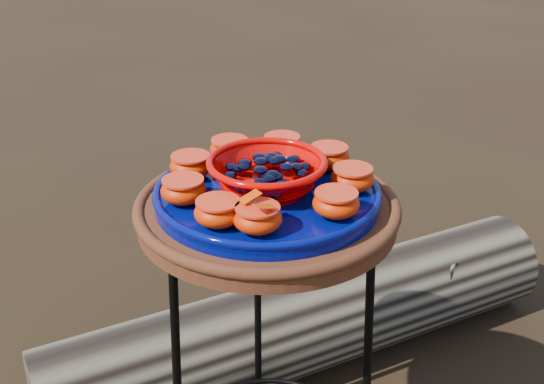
{
  "coord_description": "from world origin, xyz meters",
  "views": [
    {
      "loc": [
        -0.12,
        -1.07,
        1.29
      ],
      "look_at": [
        0.01,
        0.0,
        0.76
      ],
      "focal_mm": 45.0,
      "sensor_mm": 36.0,
      "label": 1
    }
  ],
  "objects": [
    {
      "name": "butterfly",
      "position": [
        -0.03,
        -0.15,
        0.81
      ],
      "size": [
        0.09,
        0.07,
        0.01
      ],
      "primitive_type": null,
      "rotation": [
        0.0,
        0.0,
        0.49
      ],
      "color": "#D43500",
      "rests_on": "orange_half_0"
    },
    {
      "name": "driftwood_log",
      "position": [
        0.16,
        0.44,
        0.14
      ],
      "size": [
        1.5,
        0.87,
        0.27
      ],
      "primitive_type": null,
      "rotation": [
        0.0,
        0.0,
        0.36
      ],
      "color": "black",
      "rests_on": "ground"
    },
    {
      "name": "red_bowl",
      "position": [
        0.0,
        0.0,
        0.79
      ],
      "size": [
        0.2,
        0.2,
        0.06
      ],
      "primitive_type": null,
      "color": "#C70200",
      "rests_on": "cobalt_plate"
    },
    {
      "name": "orange_half_8",
      "position": [
        -0.09,
        -0.12,
        0.79
      ],
      "size": [
        0.08,
        0.08,
        0.04
      ],
      "primitive_type": "ellipsoid",
      "color": "#B62800",
      "rests_on": "cobalt_plate"
    },
    {
      "name": "orange_half_6",
      "position": [
        -0.13,
        0.07,
        0.79
      ],
      "size": [
        0.08,
        0.08,
        0.04
      ],
      "primitive_type": "ellipsoid",
      "color": "#B62800",
      "rests_on": "cobalt_plate"
    },
    {
      "name": "orange_half_5",
      "position": [
        -0.06,
        0.14,
        0.79
      ],
      "size": [
        0.08,
        0.08,
        0.04
      ],
      "primitive_type": "ellipsoid",
      "color": "#B62800",
      "rests_on": "cobalt_plate"
    },
    {
      "name": "orange_half_4",
      "position": [
        0.04,
        0.14,
        0.79
      ],
      "size": [
        0.08,
        0.08,
        0.04
      ],
      "primitive_type": "ellipsoid",
      "color": "#B62800",
      "rests_on": "cobalt_plate"
    },
    {
      "name": "glass_gems",
      "position": [
        0.0,
        0.0,
        0.83
      ],
      "size": [
        0.15,
        0.15,
        0.03
      ],
      "primitive_type": null,
      "color": "black",
      "rests_on": "red_bowl"
    },
    {
      "name": "foliage_back",
      "position": [
        -0.09,
        0.49,
        0.07
      ],
      "size": [
        0.29,
        0.29,
        0.15
      ],
      "primitive_type": "ellipsoid",
      "color": "#174414",
      "rests_on": "ground"
    },
    {
      "name": "orange_half_7",
      "position": [
        -0.15,
        -0.03,
        0.79
      ],
      "size": [
        0.08,
        0.08,
        0.04
      ],
      "primitive_type": "ellipsoid",
      "color": "#B62800",
      "rests_on": "cobalt_plate"
    },
    {
      "name": "orange_half_1",
      "position": [
        0.1,
        -0.11,
        0.79
      ],
      "size": [
        0.08,
        0.08,
        0.04
      ],
      "primitive_type": "ellipsoid",
      "color": "#B62800",
      "rests_on": "cobalt_plate"
    },
    {
      "name": "orange_half_0",
      "position": [
        -0.03,
        -0.15,
        0.79
      ],
      "size": [
        0.08,
        0.08,
        0.04
      ],
      "primitive_type": "ellipsoid",
      "color": "#B62800",
      "rests_on": "cobalt_plate"
    },
    {
      "name": "orange_half_2",
      "position": [
        0.15,
        -0.02,
        0.79
      ],
      "size": [
        0.08,
        0.08,
        0.04
      ],
      "primitive_type": "ellipsoid",
      "color": "#B62800",
      "rests_on": "cobalt_plate"
    },
    {
      "name": "terracotta_saucer",
      "position": [
        0.0,
        0.0,
        0.72
      ],
      "size": [
        0.46,
        0.46,
        0.04
      ],
      "primitive_type": "cylinder",
      "color": "#3E1A0F",
      "rests_on": "plant_stand"
    },
    {
      "name": "orange_half_3",
      "position": [
        0.13,
        0.08,
        0.79
      ],
      "size": [
        0.08,
        0.08,
        0.04
      ],
      "primitive_type": "ellipsoid",
      "color": "#B62800",
      "rests_on": "cobalt_plate"
    },
    {
      "name": "cobalt_plate",
      "position": [
        0.0,
        0.0,
        0.75
      ],
      "size": [
        0.4,
        0.4,
        0.03
      ],
      "primitive_type": "cylinder",
      "color": "#000A3E",
      "rests_on": "terracotta_saucer"
    },
    {
      "name": "plant_stand",
      "position": [
        0.0,
        0.0,
        0.35
      ],
      "size": [
        0.44,
        0.44,
        0.7
      ],
      "primitive_type": null,
      "color": "black",
      "rests_on": "ground"
    }
  ]
}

